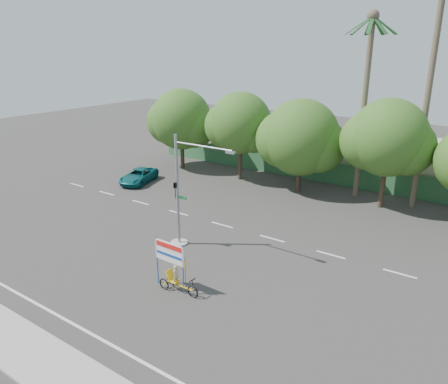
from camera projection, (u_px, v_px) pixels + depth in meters
The scene contains 14 objects.
ground at pixel (166, 281), 23.23m from camera, with size 120.00×120.00×0.00m, color #33302D.
sidewalk_near at pixel (39, 359), 17.39m from camera, with size 50.00×2.40×0.12m, color gray.
fence at pixel (326, 172), 39.60m from camera, with size 38.00×0.08×2.00m, color #336B3D.
building_left at pixel (257, 140), 48.20m from camera, with size 12.00×8.00×4.00m, color beige.
building_right at pixel (432, 166), 38.49m from camera, with size 14.00×8.00×3.60m, color beige.
tree_far_left at pixel (181, 121), 43.31m from camera, with size 7.14×6.00×7.96m.
tree_left at pixel (240, 125), 39.41m from camera, with size 6.66×5.60×8.07m.
tree_center at pixel (300, 140), 36.35m from camera, with size 7.62×6.40×7.85m.
tree_right at pixel (387, 140), 32.29m from camera, with size 6.90×5.80×8.36m.
palm_tall at pixel (432, 67), 30.67m from camera, with size 3.73×3.79×17.45m.
palm_short at pixel (366, 87), 33.63m from camera, with size 3.73×3.79×14.45m.
traffic_signal at pixel (181, 201), 26.58m from camera, with size 4.72×1.10×7.00m.
trike_billboard at pixel (174, 271), 22.13m from camera, with size 2.76×0.64×2.71m.
pickup_truck at pixel (139, 176), 39.71m from camera, with size 2.10×4.54×1.26m, color #0D5D61.
Camera 1 is at (14.27, -15.01, 11.95)m, focal length 35.00 mm.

